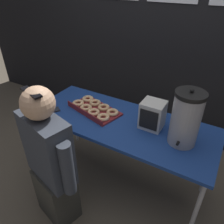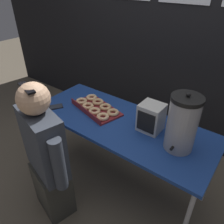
{
  "view_description": "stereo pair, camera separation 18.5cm",
  "coord_description": "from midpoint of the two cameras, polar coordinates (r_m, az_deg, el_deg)",
  "views": [
    {
      "loc": [
        0.71,
        -1.35,
        1.79
      ],
      "look_at": [
        -0.09,
        0.0,
        0.79
      ],
      "focal_mm": 35.0,
      "sensor_mm": 36.0,
      "label": 1
    },
    {
      "loc": [
        0.86,
        -1.24,
        1.79
      ],
      "look_at": [
        -0.09,
        0.0,
        0.79
      ],
      "focal_mm": 35.0,
      "sensor_mm": 36.0,
      "label": 2
    }
  ],
  "objects": [
    {
      "name": "cell_phone",
      "position": [
        2.07,
        -17.95,
        0.28
      ],
      "size": [
        0.14,
        0.16,
        0.01
      ],
      "rotation": [
        0.0,
        0.0,
        -0.56
      ],
      "color": "black",
      "rests_on": "folding_table"
    },
    {
      "name": "coffee_urn",
      "position": [
        1.57,
        15.57,
        -1.78
      ],
      "size": [
        0.21,
        0.24,
        0.44
      ],
      "color": "#939399",
      "rests_on": "folding_table"
    },
    {
      "name": "back_wall",
      "position": [
        2.52,
        12.74,
        21.83
      ],
      "size": [
        6.0,
        0.11,
        2.69
      ],
      "color": "black",
      "rests_on": "ground"
    },
    {
      "name": "ground_plane",
      "position": [
        2.34,
        -0.49,
        -17.11
      ],
      "size": [
        12.0,
        12.0,
        0.0
      ],
      "primitive_type": "plane",
      "color": "brown"
    },
    {
      "name": "person_seated",
      "position": [
        1.76,
        -18.74,
        -12.78
      ],
      "size": [
        0.54,
        0.3,
        1.22
      ],
      "rotation": [
        0.0,
        0.0,
        2.89
      ],
      "color": "#33332D",
      "rests_on": "ground"
    },
    {
      "name": "space_heater",
      "position": [
        1.73,
        7.54,
        -0.84
      ],
      "size": [
        0.18,
        0.17,
        0.23
      ],
      "color": "silver",
      "rests_on": "folding_table"
    },
    {
      "name": "donut_box",
      "position": [
        1.99,
        -7.28,
        0.87
      ],
      "size": [
        0.53,
        0.36,
        0.05
      ],
      "rotation": [
        0.0,
        0.0,
        -0.26
      ],
      "color": "maroon",
      "rests_on": "folding_table"
    },
    {
      "name": "folding_table",
      "position": [
        1.88,
        -0.58,
        -3.55
      ],
      "size": [
        1.6,
        0.65,
        0.73
      ],
      "color": "navy",
      "rests_on": "ground"
    }
  ]
}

